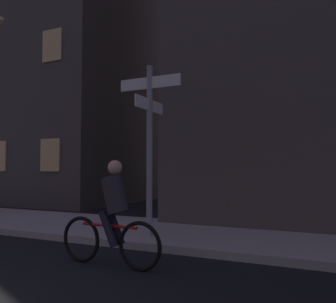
# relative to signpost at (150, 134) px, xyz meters

# --- Properties ---
(sidewalk_kerb) EXTENTS (40.00, 2.96, 0.14)m
(sidewalk_kerb) POSITION_rel_signpost_xyz_m (-0.61, 0.81, -2.11)
(sidewalk_kerb) COLOR #9E9991
(sidewalk_kerb) RESTS_ON ground_plane
(signpost) EXTENTS (1.38, 1.16, 3.46)m
(signpost) POSITION_rel_signpost_xyz_m (0.00, 0.00, 0.00)
(signpost) COLOR gray
(signpost) RESTS_ON sidewalk_kerb
(cyclist) EXTENTS (1.82, 0.34, 1.61)m
(cyclist) POSITION_rel_signpost_xyz_m (0.30, -1.76, -1.43)
(cyclist) COLOR black
(cyclist) RESTS_ON ground_plane
(building_left_block) EXTENTS (10.94, 7.76, 19.31)m
(building_left_block) POSITION_rel_signpost_xyz_m (-10.04, 7.31, 7.47)
(building_left_block) COLOR #4C443D
(building_left_block) RESTS_ON ground_plane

